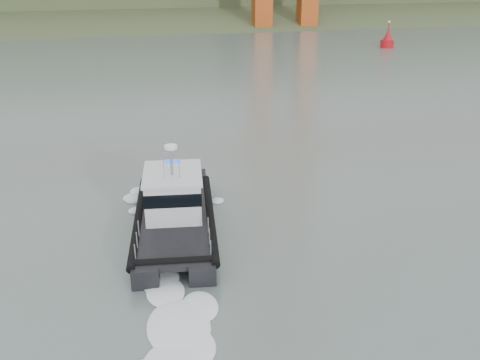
{
  "coord_description": "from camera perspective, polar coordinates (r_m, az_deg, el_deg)",
  "views": [
    {
      "loc": [
        -4.74,
        -16.17,
        12.92
      ],
      "look_at": [
        0.15,
        7.36,
        2.4
      ],
      "focal_mm": 40.0,
      "sensor_mm": 36.0,
      "label": 1
    }
  ],
  "objects": [
    {
      "name": "patrol_boat",
      "position": [
        26.22,
        -7.04,
        -3.2
      ],
      "size": [
        4.43,
        9.87,
        4.65
      ],
      "rotation": [
        0.0,
        0.0,
        -0.1
      ],
      "color": "black",
      "rests_on": "ground"
    },
    {
      "name": "nav_buoy",
      "position": [
        79.47,
        15.44,
        14.2
      ],
      "size": [
        1.83,
        1.83,
        3.81
      ],
      "color": "#B10C14",
      "rests_on": "ground"
    },
    {
      "name": "ground",
      "position": [
        21.23,
        3.76,
        -13.9
      ],
      "size": [
        400.0,
        400.0,
        0.0
      ],
      "primitive_type": "plane",
      "color": "#4B5953",
      "rests_on": "ground"
    }
  ]
}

